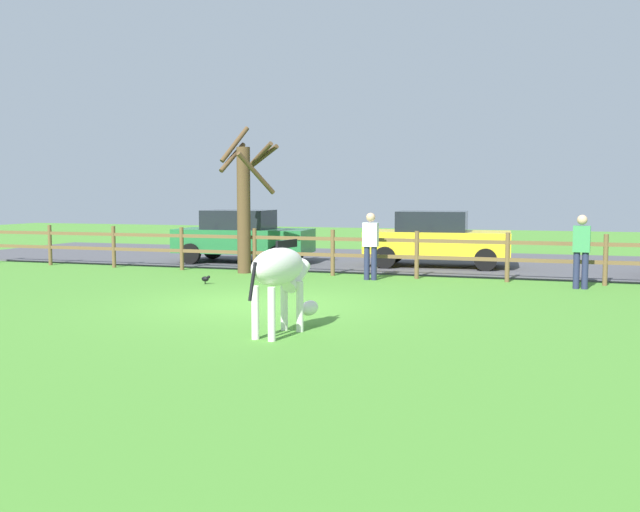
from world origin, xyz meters
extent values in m
plane|color=#47842D|center=(0.00, 0.00, 0.00)|extent=(60.00, 60.00, 0.00)
cube|color=#47474C|center=(0.00, 9.30, 0.03)|extent=(28.00, 7.40, 0.05)
cylinder|color=brown|center=(-8.82, 5.00, 0.59)|extent=(0.11, 0.11, 1.18)
cylinder|color=brown|center=(-6.65, 5.00, 0.59)|extent=(0.11, 0.11, 1.18)
cylinder|color=brown|center=(-4.47, 5.00, 0.59)|extent=(0.11, 0.11, 1.18)
cylinder|color=brown|center=(-2.29, 5.00, 0.59)|extent=(0.11, 0.11, 1.18)
cylinder|color=brown|center=(-0.12, 5.00, 0.59)|extent=(0.11, 0.11, 1.18)
cylinder|color=brown|center=(2.06, 5.00, 0.59)|extent=(0.11, 0.11, 1.18)
cylinder|color=brown|center=(4.24, 5.00, 0.59)|extent=(0.11, 0.11, 1.18)
cylinder|color=brown|center=(6.41, 5.00, 0.59)|extent=(0.11, 0.11, 1.18)
cube|color=brown|center=(-0.12, 5.00, 0.53)|extent=(21.76, 0.06, 0.09)
cube|color=brown|center=(-0.12, 5.00, 0.95)|extent=(21.76, 0.06, 0.09)
cylinder|color=#513A23|center=(-2.54, 4.86, 1.66)|extent=(0.35, 0.35, 3.32)
cylinder|color=#513A23|center=(-2.24, 5.30, 3.13)|extent=(0.99, 0.73, 0.67)
cylinder|color=#513A23|center=(-2.30, 5.44, 3.02)|extent=(1.26, 0.60, 0.76)
cylinder|color=#513A23|center=(-2.06, 4.59, 2.62)|extent=(0.70, 1.09, 1.08)
cylinder|color=#513A23|center=(-2.88, 5.08, 3.41)|extent=(0.59, 0.83, 1.00)
cylinder|color=#513A23|center=(-2.92, 5.02, 3.06)|extent=(0.46, 0.89, 0.83)
ellipsoid|color=white|center=(1.42, -2.75, 1.03)|extent=(0.70, 1.31, 0.56)
cylinder|color=white|center=(1.36, -2.33, 0.39)|extent=(0.11, 0.11, 0.78)
cylinder|color=white|center=(1.63, -2.38, 0.39)|extent=(0.11, 0.11, 0.78)
cylinder|color=white|center=(1.21, -3.12, 0.39)|extent=(0.11, 0.11, 0.78)
cylinder|color=white|center=(1.49, -3.17, 0.39)|extent=(0.11, 0.11, 0.78)
cylinder|color=white|center=(1.52, -2.23, 0.84)|extent=(0.34, 0.62, 0.51)
ellipsoid|color=white|center=(1.60, -1.82, 0.28)|extent=(0.28, 0.47, 0.24)
cube|color=black|center=(1.47, -2.50, 1.35)|extent=(0.14, 0.56, 0.12)
cylinder|color=black|center=(1.30, -3.41, 0.88)|extent=(0.08, 0.20, 0.54)
cylinder|color=black|center=(-2.43, 2.42, 0.03)|extent=(0.01, 0.01, 0.06)
cylinder|color=black|center=(-2.43, 2.38, 0.03)|extent=(0.01, 0.01, 0.06)
ellipsoid|color=black|center=(-2.43, 2.40, 0.12)|extent=(0.18, 0.10, 0.12)
sphere|color=black|center=(-2.34, 2.40, 0.17)|extent=(0.07, 0.07, 0.07)
cube|color=yellow|center=(2.15, 7.64, 0.70)|extent=(4.11, 1.98, 0.70)
cube|color=black|center=(2.00, 7.62, 1.33)|extent=(2.01, 1.69, 0.56)
cylinder|color=black|center=(3.44, 8.58, 0.35)|extent=(0.61, 0.22, 0.60)
cylinder|color=black|center=(3.56, 6.88, 0.35)|extent=(0.61, 0.22, 0.60)
cylinder|color=black|center=(0.74, 8.39, 0.35)|extent=(0.61, 0.22, 0.60)
cylinder|color=black|center=(0.86, 6.69, 0.35)|extent=(0.61, 0.22, 0.60)
cube|color=#236B38|center=(-3.55, 7.12, 0.70)|extent=(4.11, 1.99, 0.70)
cube|color=black|center=(-3.70, 7.11, 1.33)|extent=(2.01, 1.70, 0.56)
cylinder|color=black|center=(-2.27, 8.07, 0.35)|extent=(0.61, 0.22, 0.60)
cylinder|color=black|center=(-2.14, 6.37, 0.35)|extent=(0.61, 0.22, 0.60)
cylinder|color=black|center=(-4.96, 7.87, 0.35)|extent=(0.61, 0.22, 0.60)
cylinder|color=black|center=(-4.84, 6.17, 0.35)|extent=(0.61, 0.22, 0.60)
cylinder|color=#232847|center=(5.77, 4.23, 0.41)|extent=(0.14, 0.14, 0.82)
cylinder|color=#232847|center=(5.95, 4.21, 0.41)|extent=(0.14, 0.14, 0.82)
cube|color=#38844C|center=(5.86, 4.22, 1.11)|extent=(0.38, 0.25, 0.58)
sphere|color=tan|center=(5.86, 4.22, 1.53)|extent=(0.22, 0.22, 0.22)
cylinder|color=#232847|center=(0.94, 4.39, 0.41)|extent=(0.14, 0.14, 0.82)
cylinder|color=#232847|center=(1.12, 4.39, 0.41)|extent=(0.14, 0.14, 0.82)
cube|color=silver|center=(1.03, 4.39, 1.11)|extent=(0.36, 0.22, 0.58)
sphere|color=tan|center=(1.03, 4.39, 1.53)|extent=(0.22, 0.22, 0.22)
camera|label=1|loc=(5.32, -12.65, 2.11)|focal=40.57mm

